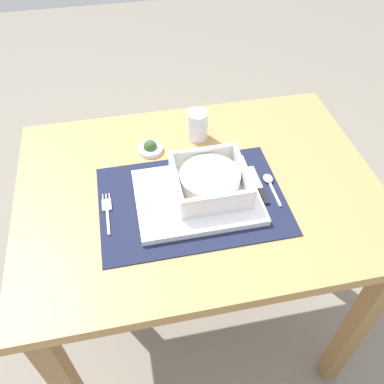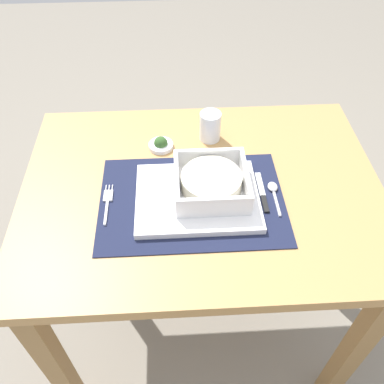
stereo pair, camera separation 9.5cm
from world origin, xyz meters
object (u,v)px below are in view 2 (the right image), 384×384
at_px(porridge_bowl, 211,183).
at_px(drinking_glass, 210,128).
at_px(fork, 108,200).
at_px(spoon, 273,190).
at_px(condiment_saucer, 161,144).
at_px(dining_table, 201,216).
at_px(butter_knife, 263,194).

xyz_separation_m(porridge_bowl, drinking_glass, (0.02, 0.22, -0.01)).
xyz_separation_m(fork, spoon, (0.40, 0.01, 0.00)).
xyz_separation_m(porridge_bowl, condiment_saucer, (-0.12, 0.19, -0.03)).
distance_m(dining_table, butter_knife, 0.19).
relative_size(butter_knife, drinking_glass, 1.60).
xyz_separation_m(fork, drinking_glass, (0.26, 0.23, 0.03)).
bearing_deg(dining_table, fork, -169.96).
bearing_deg(dining_table, porridge_bowl, -60.29).
distance_m(porridge_bowl, condiment_saucer, 0.22).
relative_size(fork, drinking_glass, 1.57).
xyz_separation_m(fork, condiment_saucer, (0.13, 0.19, 0.00)).
bearing_deg(fork, condiment_saucer, 54.61).
height_order(dining_table, condiment_saucer, condiment_saucer).
height_order(dining_table, spoon, spoon).
bearing_deg(drinking_glass, spoon, -57.75).
relative_size(porridge_bowl, drinking_glass, 2.08).
bearing_deg(dining_table, butter_knife, -16.25).
height_order(spoon, butter_knife, spoon).
distance_m(porridge_bowl, fork, 0.25).
xyz_separation_m(dining_table, fork, (-0.23, -0.04, 0.12)).
relative_size(fork, spoon, 1.20).
bearing_deg(condiment_saucer, porridge_bowl, -57.27).
relative_size(butter_knife, condiment_saucer, 1.98).
distance_m(porridge_bowl, spoon, 0.16).
relative_size(spoon, condiment_saucer, 1.61).
bearing_deg(condiment_saucer, butter_knife, -38.68).
height_order(fork, spoon, spoon).
xyz_separation_m(porridge_bowl, fork, (-0.25, -0.01, -0.04)).
bearing_deg(fork, dining_table, 7.89).
bearing_deg(fork, porridge_bowl, -0.16).
distance_m(spoon, condiment_saucer, 0.33).
bearing_deg(porridge_bowl, butter_knife, -4.52).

